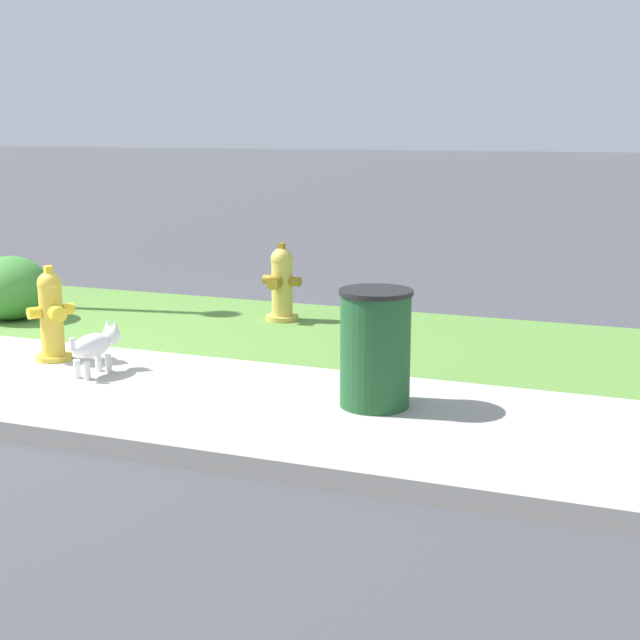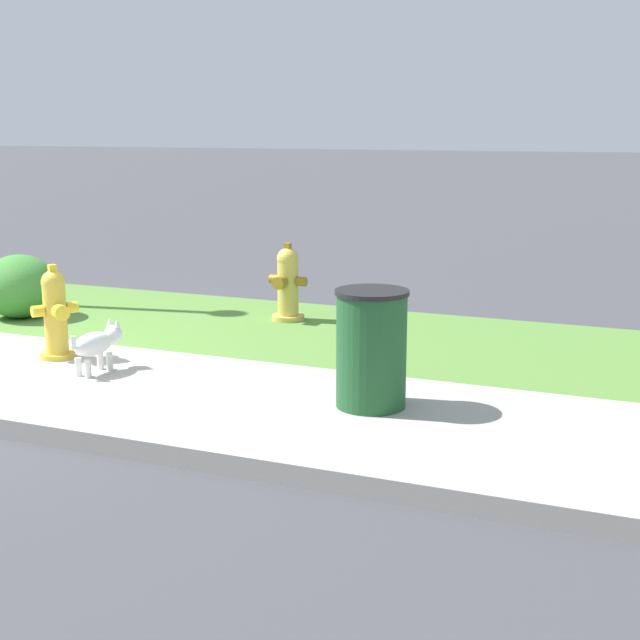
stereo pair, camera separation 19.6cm
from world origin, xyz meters
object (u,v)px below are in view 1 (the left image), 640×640
(trash_bin, at_px, (375,349))
(small_white_dog, at_px, (96,345))
(fire_hydrant_at_driveway, at_px, (52,316))
(shrub_bush_far_verge, at_px, (10,288))
(fire_hydrant_near_corner, at_px, (282,284))

(trash_bin, bearing_deg, small_white_dog, -179.89)
(fire_hydrant_at_driveway, height_order, trash_bin, trash_bin)
(small_white_dog, height_order, shrub_bush_far_verge, shrub_bush_far_verge)
(fire_hydrant_near_corner, height_order, shrub_bush_far_verge, fire_hydrant_near_corner)
(fire_hydrant_at_driveway, distance_m, shrub_bush_far_verge, 1.75)
(fire_hydrant_at_driveway, bearing_deg, trash_bin, 118.39)
(fire_hydrant_near_corner, distance_m, small_white_dog, 2.29)
(small_white_dog, relative_size, trash_bin, 0.64)
(fire_hydrant_at_driveway, distance_m, trash_bin, 2.71)
(small_white_dog, distance_m, trash_bin, 2.15)
(small_white_dog, bearing_deg, shrub_bush_far_verge, 62.05)
(fire_hydrant_near_corner, height_order, small_white_dog, fire_hydrant_near_corner)
(shrub_bush_far_verge, bearing_deg, fire_hydrant_near_corner, 19.68)
(fire_hydrant_near_corner, distance_m, fire_hydrant_at_driveway, 2.28)
(shrub_bush_far_verge, bearing_deg, trash_bin, -18.61)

